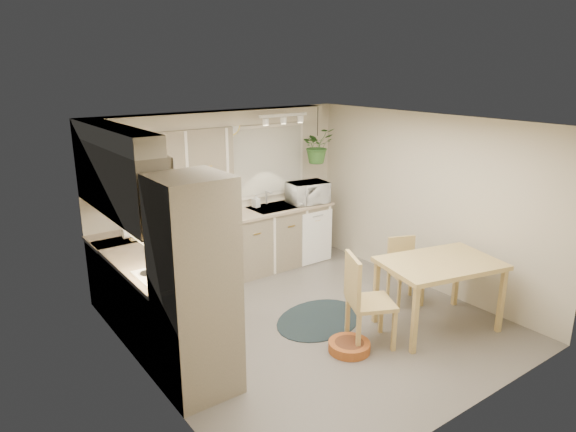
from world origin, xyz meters
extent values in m
plane|color=#665F5A|center=(0.00, 0.00, 0.00)|extent=(4.20, 4.20, 0.00)
plane|color=silver|center=(0.00, 0.00, 2.40)|extent=(4.20, 4.20, 0.00)
cube|color=beige|center=(0.00, 2.10, 1.20)|extent=(4.00, 0.04, 2.40)
cube|color=beige|center=(0.00, -2.10, 1.20)|extent=(4.00, 0.04, 2.40)
cube|color=beige|center=(-2.00, 0.00, 1.20)|extent=(0.04, 4.20, 2.40)
cube|color=beige|center=(2.00, 0.00, 1.20)|extent=(0.04, 4.20, 2.40)
cube|color=gray|center=(-1.70, 0.88, 0.45)|extent=(0.60, 1.85, 0.90)
cube|color=gray|center=(-0.20, 1.80, 0.45)|extent=(3.60, 0.60, 0.90)
cube|color=tan|center=(-1.69, 0.88, 0.92)|extent=(0.64, 1.89, 0.04)
cube|color=tan|center=(-0.20, 1.79, 0.92)|extent=(3.64, 0.64, 0.04)
cube|color=gray|center=(-1.68, -0.38, 1.05)|extent=(0.65, 0.65, 2.10)
cube|color=white|center=(-1.35, -0.38, 1.05)|extent=(0.02, 0.56, 0.58)
cube|color=gray|center=(-1.82, 1.00, 1.83)|extent=(0.35, 2.00, 0.75)
cube|color=gray|center=(-1.00, 1.93, 1.83)|extent=(2.00, 0.35, 0.75)
cube|color=beige|center=(-1.85, 1.00, 2.30)|extent=(0.30, 2.00, 0.20)
cube|color=beige|center=(-0.20, 1.95, 2.30)|extent=(3.60, 0.30, 0.20)
cube|color=white|center=(-1.68, 0.30, 0.94)|extent=(0.52, 0.58, 0.02)
cube|color=white|center=(-1.70, 0.30, 1.40)|extent=(0.40, 0.60, 0.14)
cube|color=silver|center=(0.70, 2.07, 1.60)|extent=(1.40, 0.02, 1.00)
cube|color=silver|center=(0.70, 2.08, 1.60)|extent=(1.50, 0.02, 1.10)
cube|color=#AFB1B8|center=(0.70, 1.80, 0.90)|extent=(0.70, 0.48, 0.10)
cube|color=white|center=(1.30, 1.49, 0.42)|extent=(0.58, 0.02, 0.83)
cube|color=white|center=(0.70, 1.55, 2.33)|extent=(0.80, 0.04, 0.04)
cylinder|color=gold|center=(0.15, 2.07, 2.18)|extent=(0.30, 0.03, 0.30)
cube|color=tan|center=(1.15, -0.93, 0.42)|extent=(1.49, 1.16, 0.83)
cube|color=tan|center=(0.24, -0.74, 0.53)|extent=(0.66, 0.66, 1.05)
cube|color=tan|center=(1.36, -0.26, 0.43)|extent=(0.52, 0.52, 0.85)
ellipsoid|color=black|center=(0.13, 0.01, 0.01)|extent=(1.42, 1.20, 0.01)
cylinder|color=#AB4D22|center=(-0.06, -0.73, 0.05)|extent=(0.56, 0.56, 0.11)
imported|color=white|center=(1.27, 1.70, 1.14)|extent=(0.63, 0.40, 0.40)
imported|color=white|center=(0.48, 1.95, 0.99)|extent=(0.13, 0.22, 0.10)
imported|color=#315F26|center=(1.44, 1.70, 1.76)|extent=(0.51, 0.56, 0.42)
cube|color=black|center=(-1.09, 1.80, 1.08)|extent=(0.17, 0.21, 0.28)
cube|color=#AFB1B8|center=(-0.56, 1.82, 1.03)|extent=(0.32, 0.21, 0.18)
cube|color=tan|center=(-0.29, 1.85, 1.04)|extent=(0.10, 0.10, 0.21)
camera|label=1|loc=(-3.52, -4.34, 3.00)|focal=32.00mm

